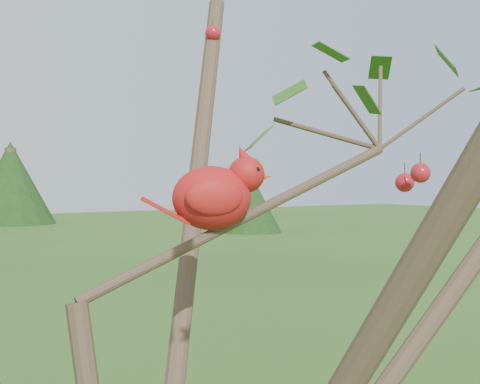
% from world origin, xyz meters
% --- Properties ---
extents(crabapple_tree, '(2.35, 2.05, 2.95)m').
position_xyz_m(crabapple_tree, '(0.03, -0.02, 2.12)').
color(crabapple_tree, '#442F24').
rests_on(crabapple_tree, ground).
extents(cardinal, '(0.22, 0.14, 0.16)m').
position_xyz_m(cardinal, '(0.19, 0.08, 2.12)').
color(cardinal, red).
rests_on(cardinal, ground).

